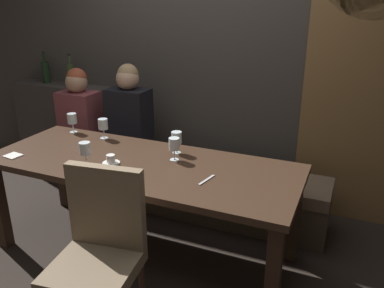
# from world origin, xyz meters

# --- Properties ---
(ground) EXTENTS (9.00, 9.00, 0.00)m
(ground) POSITION_xyz_m (0.00, 0.00, 0.00)
(ground) COLOR black
(back_wall_tiled) EXTENTS (6.00, 0.12, 3.00)m
(back_wall_tiled) POSITION_xyz_m (0.00, 1.22, 1.50)
(back_wall_tiled) COLOR #423D38
(back_wall_tiled) RESTS_ON ground
(arched_door) EXTENTS (0.90, 0.05, 2.55)m
(arched_door) POSITION_xyz_m (1.35, 1.15, 1.36)
(arched_door) COLOR olive
(arched_door) RESTS_ON ground
(back_counter) EXTENTS (1.10, 0.28, 0.95)m
(back_counter) POSITION_xyz_m (-1.55, 1.04, 0.47)
(back_counter) COLOR #38342F
(back_counter) RESTS_ON ground
(dining_table) EXTENTS (2.20, 0.84, 0.74)m
(dining_table) POSITION_xyz_m (0.00, 0.00, 0.65)
(dining_table) COLOR #342217
(dining_table) RESTS_ON ground
(banquette_bench) EXTENTS (2.50, 0.44, 0.45)m
(banquette_bench) POSITION_xyz_m (0.00, 0.70, 0.23)
(banquette_bench) COLOR #4A3C2E
(banquette_bench) RESTS_ON ground
(chair_near_side) EXTENTS (0.49, 0.49, 0.98)m
(chair_near_side) POSITION_xyz_m (0.15, -0.72, 0.56)
(chair_near_side) COLOR #3D281C
(chair_near_side) RESTS_ON ground
(diner_redhead) EXTENTS (0.36, 0.24, 0.76)m
(diner_redhead) POSITION_xyz_m (-1.05, 0.68, 0.81)
(diner_redhead) COLOR brown
(diner_redhead) RESTS_ON banquette_bench
(diner_bearded) EXTENTS (0.36, 0.24, 0.83)m
(diner_bearded) POSITION_xyz_m (-0.52, 0.72, 0.84)
(diner_bearded) COLOR black
(diner_bearded) RESTS_ON banquette_bench
(wine_bottle_dark_red) EXTENTS (0.08, 0.08, 0.33)m
(wine_bottle_dark_red) POSITION_xyz_m (-1.75, 1.06, 1.07)
(wine_bottle_dark_red) COLOR black
(wine_bottle_dark_red) RESTS_ON back_counter
(wine_bottle_pale_label) EXTENTS (0.08, 0.08, 0.33)m
(wine_bottle_pale_label) POSITION_xyz_m (-1.39, 1.02, 1.07)
(wine_bottle_pale_label) COLOR #384728
(wine_bottle_pale_label) RESTS_ON back_counter
(wine_glass_end_left) EXTENTS (0.08, 0.08, 0.16)m
(wine_glass_end_left) POSITION_xyz_m (0.16, 0.25, 0.85)
(wine_glass_end_left) COLOR silver
(wine_glass_end_left) RESTS_ON dining_table
(wine_glass_near_left) EXTENTS (0.08, 0.08, 0.16)m
(wine_glass_near_left) POSITION_xyz_m (0.20, 0.13, 0.85)
(wine_glass_near_left) COLOR silver
(wine_glass_near_left) RESTS_ON dining_table
(wine_glass_far_left) EXTENTS (0.08, 0.08, 0.16)m
(wine_glass_far_left) POSITION_xyz_m (-0.31, -0.19, 0.86)
(wine_glass_far_left) COLOR silver
(wine_glass_far_left) RESTS_ON dining_table
(wine_glass_far_right) EXTENTS (0.08, 0.08, 0.16)m
(wine_glass_far_right) POSITION_xyz_m (-0.84, 0.33, 0.85)
(wine_glass_far_right) COLOR silver
(wine_glass_far_right) RESTS_ON dining_table
(wine_glass_near_right) EXTENTS (0.08, 0.08, 0.16)m
(wine_glass_near_right) POSITION_xyz_m (-0.52, 0.31, 0.85)
(wine_glass_near_right) COLOR silver
(wine_glass_near_right) RESTS_ON dining_table
(espresso_cup) EXTENTS (0.12, 0.12, 0.06)m
(espresso_cup) POSITION_xyz_m (-0.17, -0.10, 0.77)
(espresso_cup) COLOR white
(espresso_cup) RESTS_ON dining_table
(fork_on_table) EXTENTS (0.05, 0.17, 0.01)m
(fork_on_table) POSITION_xyz_m (0.53, -0.09, 0.74)
(fork_on_table) COLOR silver
(fork_on_table) RESTS_ON dining_table
(folded_napkin) EXTENTS (0.12, 0.11, 0.01)m
(folded_napkin) POSITION_xyz_m (-0.90, -0.27, 0.74)
(folded_napkin) COLOR silver
(folded_napkin) RESTS_ON dining_table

